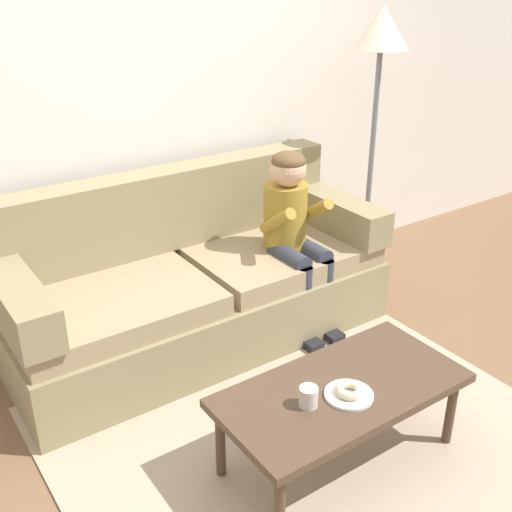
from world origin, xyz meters
TOP-DOWN VIEW (x-y plane):
  - ground at (0.00, 0.00)m, footprint 10.00×10.00m
  - wall_back at (0.00, 1.40)m, footprint 8.00×0.10m
  - area_rug at (0.00, -0.25)m, footprint 2.26×2.06m
  - couch at (0.01, 0.85)m, footprint 2.21×0.90m
  - coffee_table at (0.02, -0.43)m, footprint 1.11×0.55m
  - person_child at (0.58, 0.64)m, footprint 0.34×0.58m
  - plate at (0.00, -0.50)m, footprint 0.21×0.21m
  - donut at (0.00, -0.50)m, footprint 0.13×0.13m
  - mug at (-0.18, -0.45)m, footprint 0.08×0.08m
  - floor_lamp at (1.42, 0.88)m, footprint 0.35×0.35m

SIDE VIEW (x-z plane):
  - ground at x=0.00m, z-range 0.00..0.00m
  - area_rug at x=0.00m, z-range 0.00..0.01m
  - couch at x=0.01m, z-range -0.14..0.84m
  - coffee_table at x=0.02m, z-range 0.16..0.57m
  - plate at x=0.00m, z-range 0.41..0.42m
  - donut at x=0.00m, z-range 0.42..0.46m
  - mug at x=-0.18m, z-range 0.41..0.50m
  - person_child at x=0.58m, z-range 0.12..1.22m
  - wall_back at x=0.00m, z-range 0.00..2.80m
  - floor_lamp at x=1.42m, z-range 0.61..2.45m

